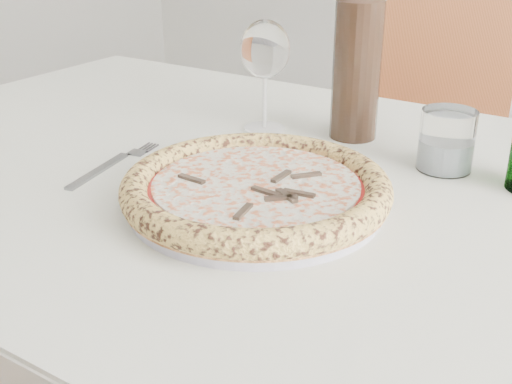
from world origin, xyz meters
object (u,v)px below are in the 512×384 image
Objects in this scene: dining_table at (291,231)px; chair_far at (419,161)px; tumbler at (446,144)px; plate at (256,200)px; pizza at (256,187)px; wine_bottle at (357,56)px; wine_glass at (265,52)px.

chair_far is (-0.03, 0.73, -0.14)m from dining_table.
dining_table is at bearing -139.06° from tumbler.
plate is at bearing -88.22° from chair_far.
pizza is at bearing -161.69° from plate.
chair_far reaches higher than dining_table.
plate is 1.02× the size of wine_bottle.
wine_glass reaches higher than chair_far.
chair_far is 2.74× the size of pizza.
wine_bottle is (0.14, 0.04, 0.00)m from wine_glass.
dining_table is 0.30m from wine_bottle.
dining_table is 5.00× the size of plate.
wine_bottle reaches higher than pizza.
tumbler is at bearing 40.94° from dining_table.
dining_table is at bearing 90.00° from plate.
wine_glass is (-0.14, 0.27, 0.11)m from pizza.
pizza is 0.32m from wine_glass.
chair_far is at bearing 91.78° from pizza.
wine_bottle reaches higher than plate.
wine_glass is at bearing -101.79° from chair_far.
dining_table is 5.12× the size of wine_bottle.
wine_glass is 0.59× the size of wine_bottle.
chair_far is 0.67m from tumbler.
chair_far is at bearing 91.78° from plate.
tumbler reaches higher than pizza.
wine_bottle is at bearing 89.98° from pizza.
plate is 3.63× the size of tumbler.
chair_far is 5.05× the size of wine_glass.
pizza is at bearing -88.22° from chair_far.
tumbler is at bearing 55.54° from plate.
wine_glass is at bearing -163.33° from wine_bottle.
chair_far is 10.59× the size of tumbler.
dining_table is 0.74m from chair_far.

